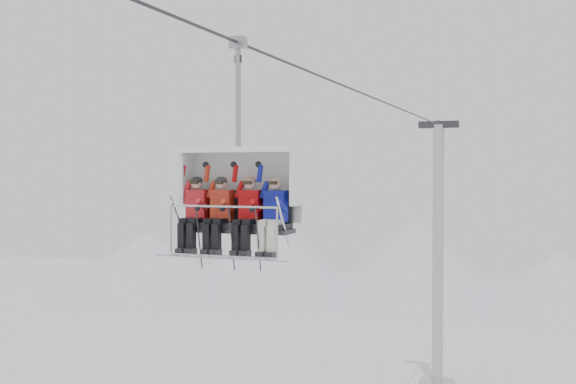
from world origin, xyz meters
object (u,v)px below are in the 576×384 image
(skier_far_left, at_px, (195,212))
(skier_center_left, at_px, (219,212))
(chairlift_carrier, at_px, (241,187))
(skier_far_right, at_px, (273,214))
(skier_center_right, at_px, (248,213))
(lift_tower_right, at_px, (438,273))

(skier_far_left, distance_m, skier_center_left, 0.51)
(chairlift_carrier, height_order, skier_center_left, chairlift_carrier)
(skier_center_left, height_order, skier_far_right, same)
(chairlift_carrier, relative_size, skier_far_left, 2.36)
(chairlift_carrier, height_order, skier_far_right, chairlift_carrier)
(skier_far_left, relative_size, skier_far_right, 1.00)
(chairlift_carrier, xyz_separation_m, skier_far_right, (0.76, -0.30, -0.46))
(chairlift_carrier, distance_m, skier_center_left, 0.63)
(skier_far_left, height_order, skier_center_right, same)
(skier_far_left, xyz_separation_m, skier_center_left, (0.51, 0.00, 0.00))
(skier_far_left, bearing_deg, skier_center_right, 0.00)
(chairlift_carrier, distance_m, skier_center_right, 0.62)
(lift_tower_right, bearing_deg, chairlift_carrier, -90.00)
(lift_tower_right, relative_size, skier_far_left, 7.99)
(skier_far_left, relative_size, skier_center_right, 1.00)
(chairlift_carrier, bearing_deg, skier_far_right, -21.76)
(skier_center_right, distance_m, skier_far_right, 0.49)
(skier_center_left, distance_m, skier_far_right, 1.06)
(skier_center_left, bearing_deg, chairlift_carrier, 45.65)
(chairlift_carrier, bearing_deg, skier_center_right, -48.03)
(lift_tower_right, bearing_deg, skier_far_right, -88.24)
(skier_center_left, bearing_deg, lift_tower_right, 89.31)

